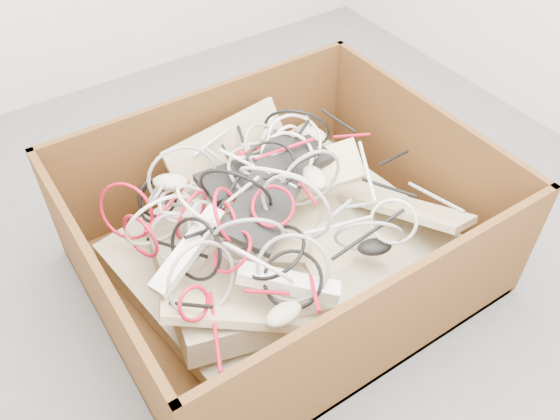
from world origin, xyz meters
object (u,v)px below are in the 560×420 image
power_strip_left (188,250)px  vga_plug (344,175)px  cardboard_box (279,250)px  power_strip_right (288,283)px

power_strip_left → vga_plug: (0.63, 0.05, -0.04)m
cardboard_box → power_strip_right: 0.38m
vga_plug → cardboard_box: bearing=-159.8°
power_strip_right → vga_plug: bearing=74.8°
power_strip_left → power_strip_right: (0.20, -0.24, -0.04)m
cardboard_box → vga_plug: bearing=2.2°
power_strip_left → power_strip_right: bearing=-73.3°
power_strip_left → cardboard_box: bearing=-17.0°
power_strip_left → vga_plug: bearing=-18.9°
cardboard_box → power_strip_left: (-0.35, -0.04, 0.25)m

